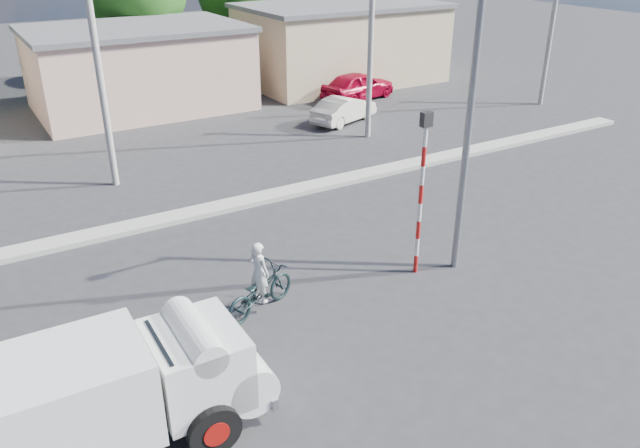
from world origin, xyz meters
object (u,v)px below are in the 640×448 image
car_cream (344,109)px  traffic_pole (422,181)px  bicycle (260,291)px  cyclist (259,283)px  car_red (358,86)px  truck (115,392)px  streetlight (468,85)px

car_cream → traffic_pole: size_ratio=0.85×
bicycle → traffic_pole: 4.84m
cyclist → car_red: bearing=-61.0°
bicycle → traffic_pole: size_ratio=0.49×
truck → bicycle: truck is taller
car_cream → traffic_pole: (-6.15, -12.96, 1.99)m
car_red → traffic_pole: size_ratio=1.01×
car_red → streetlight: streetlight is taller
car_red → streetlight: bearing=140.5°
truck → car_cream: truck is taller
car_red → car_cream: bearing=124.2°
truck → car_cream: (14.50, 15.17, -0.60)m
truck → cyclist: bearing=34.4°
bicycle → traffic_pole: traffic_pole is taller
car_cream → cyclist: bearing=119.1°
truck → bicycle: size_ratio=2.50×
truck → traffic_pole: traffic_pole is taller
truck → cyclist: truck is taller
bicycle → car_cream: (10.53, 12.53, 0.05)m
streetlight → car_red: bearing=63.6°
traffic_pole → streetlight: size_ratio=0.48×
bicycle → cyclist: cyclist is taller
truck → car_red: bearing=47.3°
car_red → traffic_pole: bearing=137.5°
bicycle → cyclist: size_ratio=1.38×
cyclist → streetlight: bearing=-118.2°
bicycle → car_cream: size_ratio=0.57×
bicycle → car_cream: car_cream is taller
truck → car_red: size_ratio=1.21×
truck → streetlight: (9.29, 1.90, 3.76)m
car_cream → traffic_pole: bearing=133.7°
truck → car_cream: size_ratio=1.44×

